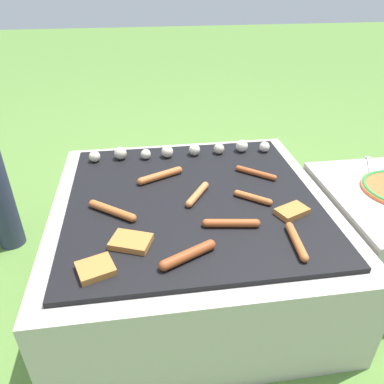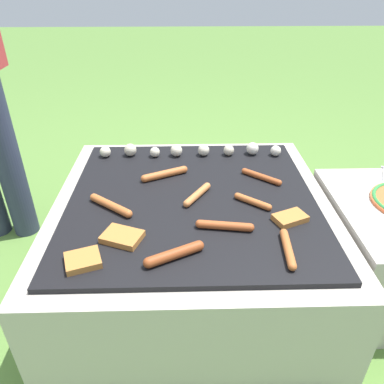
% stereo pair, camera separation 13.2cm
% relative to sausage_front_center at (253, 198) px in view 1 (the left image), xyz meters
% --- Properties ---
extents(ground_plane, '(14.00, 14.00, 0.00)m').
position_rel_sausage_front_center_xyz_m(ground_plane, '(-0.21, 0.05, -0.39)').
color(ground_plane, '#567F38').
extents(grill, '(0.99, 0.99, 0.38)m').
position_rel_sausage_front_center_xyz_m(grill, '(-0.21, 0.05, -0.20)').
color(grill, '#B2AA9E').
rests_on(grill, ground_plane).
extents(sausage_mid_left, '(0.16, 0.13, 0.03)m').
position_rel_sausage_front_center_xyz_m(sausage_mid_left, '(-0.49, -0.01, 0.00)').
color(sausage_mid_left, '#B7602D').
rests_on(sausage_mid_left, grill).
extents(sausage_front_left, '(0.18, 0.05, 0.03)m').
position_rel_sausage_front_center_xyz_m(sausage_front_left, '(-0.11, -0.14, 0.00)').
color(sausage_front_left, '#A34C23').
rests_on(sausage_front_left, grill).
extents(sausage_back_left, '(0.18, 0.10, 0.03)m').
position_rel_sausage_front_center_xyz_m(sausage_back_left, '(-0.31, 0.20, 0.00)').
color(sausage_back_left, '#B7602D').
rests_on(sausage_back_left, grill).
extents(sausage_back_right, '(0.14, 0.12, 0.02)m').
position_rel_sausage_front_center_xyz_m(sausage_back_right, '(0.06, 0.17, -0.00)').
color(sausage_back_right, '#A34C23').
rests_on(sausage_back_right, grill).
extents(sausage_front_right, '(0.10, 0.14, 0.03)m').
position_rel_sausage_front_center_xyz_m(sausage_front_right, '(-0.19, 0.05, 0.00)').
color(sausage_front_right, '#C6753D').
rests_on(sausage_front_right, grill).
extents(sausage_front_center, '(0.12, 0.10, 0.02)m').
position_rel_sausage_front_center_xyz_m(sausage_front_center, '(0.00, 0.00, 0.00)').
color(sausage_front_center, '#B7602D').
rests_on(sausage_front_center, grill).
extents(sausage_back_center, '(0.17, 0.10, 0.03)m').
position_rel_sausage_front_center_xyz_m(sausage_back_center, '(-0.27, -0.27, 0.00)').
color(sausage_back_center, '#93421E').
rests_on(sausage_back_center, grill).
extents(sausage_mid_right, '(0.04, 0.17, 0.02)m').
position_rel_sausage_front_center_xyz_m(sausage_mid_right, '(0.06, -0.25, 0.00)').
color(sausage_mid_right, '#B7602D').
rests_on(sausage_mid_right, grill).
extents(bread_slice_center, '(0.12, 0.11, 0.02)m').
position_rel_sausage_front_center_xyz_m(bread_slice_center, '(-0.52, -0.28, -0.00)').
color(bread_slice_center, '#B27033').
rests_on(bread_slice_center, grill).
extents(bread_slice_left, '(0.14, 0.12, 0.02)m').
position_rel_sausage_front_center_xyz_m(bread_slice_left, '(-0.42, -0.18, -0.00)').
color(bread_slice_left, '#B27033').
rests_on(bread_slice_left, grill).
extents(bread_slice_right, '(0.12, 0.10, 0.02)m').
position_rel_sausage_front_center_xyz_m(bread_slice_right, '(0.11, -0.10, -0.00)').
color(bread_slice_right, '#B27033').
rests_on(bread_slice_right, grill).
extents(mushroom_row, '(0.78, 0.07, 0.05)m').
position_rel_sausage_front_center_xyz_m(mushroom_row, '(-0.20, 0.39, 0.01)').
color(mushroom_row, beige).
rests_on(mushroom_row, grill).
extents(fork_utensil, '(0.10, 0.18, 0.01)m').
position_rel_sausage_front_center_xyz_m(fork_utensil, '(0.54, 0.18, -0.01)').
color(fork_utensil, silver).
rests_on(fork_utensil, side_ledge).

